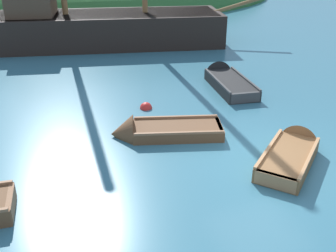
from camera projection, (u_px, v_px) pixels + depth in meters
The scene contains 7 objects.
ground_plane at pixel (267, 161), 10.31m from camera, with size 120.00×120.00×0.00m, color teal.
shore_hill at pixel (38, 3), 34.97m from camera, with size 45.58×25.93×8.09m, color #2D602D.
sailing_ship at pixel (101, 33), 20.99m from camera, with size 15.21×6.65×12.76m.
rowboat_outer_left at pixel (158, 133), 11.58m from camera, with size 3.45×2.13×1.12m.
rowboat_center at pixel (292, 154), 10.38m from camera, with size 3.00×2.68×1.04m.
rowboat_outer_right at pixel (225, 81), 15.54m from camera, with size 1.76×3.75×1.14m.
buoy_red at pixel (146, 108), 13.45m from camera, with size 0.42×0.42×0.42m, color red.
Camera 1 is at (-5.80, -7.21, 5.31)m, focal length 41.96 mm.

